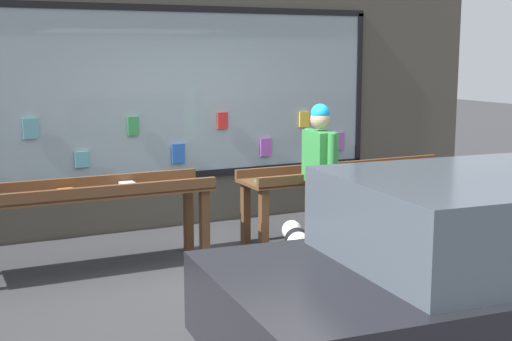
# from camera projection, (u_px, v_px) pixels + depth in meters

# --- Properties ---
(ground_plane) EXTENTS (40.00, 40.00, 0.00)m
(ground_plane) POSITION_uv_depth(u_px,v_px,m) (263.00, 275.00, 7.13)
(ground_plane) COLOR #38383A
(shopfront_facade) EXTENTS (8.96, 0.29, 3.52)m
(shopfront_facade) POSITION_uv_depth(u_px,v_px,m) (171.00, 88.00, 8.92)
(shopfront_facade) COLOR #4C473D
(shopfront_facade) RESTS_ON ground_plane
(display_table_left) EXTENTS (2.88, 0.68, 0.92)m
(display_table_left) POSITION_uv_depth(u_px,v_px,m) (70.00, 200.00, 7.08)
(display_table_left) COLOR brown
(display_table_left) RESTS_ON ground_plane
(display_table_right) EXTENTS (2.88, 0.67, 0.86)m
(display_table_right) POSITION_uv_depth(u_px,v_px,m) (355.00, 179.00, 8.55)
(display_table_right) COLOR brown
(display_table_right) RESTS_ON ground_plane
(person_browsing) EXTENTS (0.26, 0.66, 1.66)m
(person_browsing) POSITION_uv_depth(u_px,v_px,m) (319.00, 167.00, 7.75)
(person_browsing) COLOR #2D334C
(person_browsing) RESTS_ON ground_plane
(small_dog) EXTENTS (0.35, 0.62, 0.43)m
(small_dog) POSITION_uv_depth(u_px,v_px,m) (296.00, 239.00, 7.44)
(small_dog) COLOR white
(small_dog) RESTS_ON ground_plane
(parked_car) EXTENTS (4.09, 2.18, 1.41)m
(parked_car) POSITION_uv_depth(u_px,v_px,m) (500.00, 270.00, 4.84)
(parked_car) COLOR black
(parked_car) RESTS_ON ground_plane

